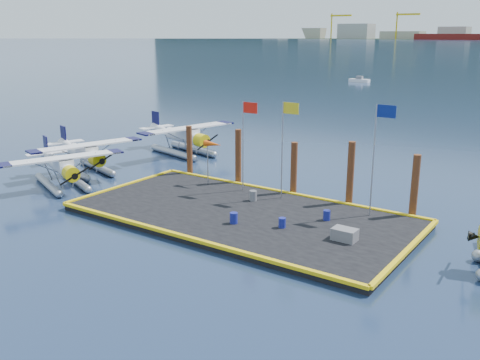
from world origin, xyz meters
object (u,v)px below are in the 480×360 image
at_px(flagpole_blue, 378,144).
at_px(piling_2, 294,170).
at_px(piling_1, 238,159).
at_px(piling_4, 415,188).
at_px(drum_4, 327,215).
at_px(seaplane_c, 185,139).
at_px(drum_5, 253,196).
at_px(flagpole_red, 246,133).
at_px(piling_0, 189,152).
at_px(piling_3, 350,176).
at_px(windsock, 213,145).
at_px(drum_2, 282,223).
at_px(seaplane_a, 62,169).
at_px(crate, 345,234).
at_px(drum_3, 234,218).
at_px(flagpole_yellow, 285,136).
at_px(seaplane_b, 85,156).

height_order(flagpole_blue, piling_2, flagpole_blue).
xyz_separation_m(piling_1, piling_4, (12.50, 0.00, -0.10)).
distance_m(drum_4, piling_1, 9.67).
distance_m(seaplane_c, drum_5, 16.12).
relative_size(flagpole_red, piling_0, 1.50).
bearing_deg(drum_5, piling_3, 31.11).
height_order(windsock, piling_0, piling_0).
xyz_separation_m(drum_2, piling_1, (-7.32, 6.27, 1.42)).
xyz_separation_m(seaplane_a, windsock, (9.24, 5.58, 1.90)).
height_order(drum_5, crate, drum_5).
relative_size(drum_3, flagpole_red, 0.10).
bearing_deg(piling_1, piling_0, 180.00).
bearing_deg(piling_3, drum_3, -117.45).
bearing_deg(piling_3, seaplane_c, 162.21).
relative_size(drum_3, drum_4, 1.08).
bearing_deg(piling_0, windsock, -24.73).
height_order(seaplane_a, flagpole_yellow, flagpole_yellow).
bearing_deg(drum_5, seaplane_c, 145.79).
relative_size(drum_2, piling_3, 0.13).
distance_m(drum_5, crate, 8.10).
distance_m(flagpole_yellow, piling_1, 5.52).
bearing_deg(piling_1, seaplane_a, -145.03).
xyz_separation_m(flagpole_yellow, piling_3, (3.80, 1.60, -2.36)).
bearing_deg(piling_2, seaplane_a, -154.06).
relative_size(seaplane_b, drum_5, 13.46).
distance_m(seaplane_a, drum_3, 15.02).
bearing_deg(flagpole_yellow, windsock, 180.00).
distance_m(piling_0, piling_2, 9.00).
bearing_deg(piling_2, piling_4, 0.00).
relative_size(seaplane_a, seaplane_b, 0.95).
height_order(seaplane_c, windsock, windsock).
bearing_deg(flagpole_yellow, seaplane_a, -159.55).
distance_m(seaplane_c, drum_2, 21.18).
relative_size(piling_1, piling_2, 1.11).
xyz_separation_m(seaplane_c, drum_5, (13.31, -9.05, -0.77)).
relative_size(flagpole_blue, piling_1, 1.55).
bearing_deg(piling_0, flagpole_red, -14.46).
distance_m(piling_1, piling_4, 12.50).
bearing_deg(seaplane_c, seaplane_b, 1.28).
bearing_deg(windsock, drum_4, -12.47).
bearing_deg(piling_4, drum_3, -137.01).
height_order(seaplane_c, flagpole_yellow, flagpole_yellow).
xyz_separation_m(drum_3, flagpole_red, (-3.04, 5.63, 3.68)).
xyz_separation_m(drum_2, piling_2, (-2.82, 6.27, 1.22)).
relative_size(seaplane_b, piling_4, 2.22).
bearing_deg(piling_3, piling_1, 180.00).
relative_size(drum_2, drum_3, 0.89).
bearing_deg(drum_2, drum_3, -159.52).
distance_m(seaplane_b, flagpole_red, 14.29).
relative_size(seaplane_c, drum_2, 17.40).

